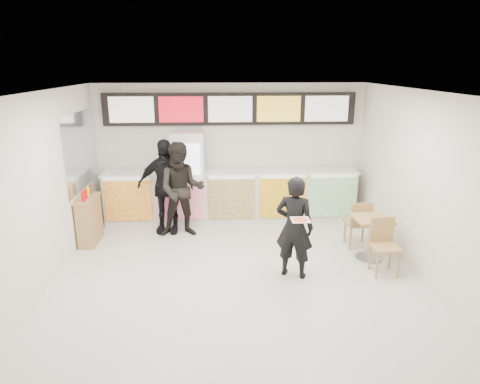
{
  "coord_description": "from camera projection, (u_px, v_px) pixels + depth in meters",
  "views": [
    {
      "loc": [
        -0.3,
        -6.04,
        3.39
      ],
      "look_at": [
        0.09,
        1.2,
        1.21
      ],
      "focal_mm": 32.0,
      "sensor_mm": 36.0,
      "label": 1
    }
  ],
  "objects": [
    {
      "name": "floor",
      "position": [
        238.0,
        287.0,
        6.76
      ],
      "size": [
        7.0,
        7.0,
        0.0
      ],
      "primitive_type": "plane",
      "color": "beige",
      "rests_on": "ground"
    },
    {
      "name": "ceiling",
      "position": [
        238.0,
        93.0,
        5.9
      ],
      "size": [
        7.0,
        7.0,
        0.0
      ],
      "primitive_type": "plane",
      "rotation": [
        3.14,
        0.0,
        0.0
      ],
      "color": "white",
      "rests_on": "wall_back"
    },
    {
      "name": "wall_back",
      "position": [
        230.0,
        151.0,
        9.68
      ],
      "size": [
        6.0,
        0.0,
        6.0
      ],
      "primitive_type": "plane",
      "rotation": [
        1.57,
        0.0,
        0.0
      ],
      "color": "silver",
      "rests_on": "floor"
    },
    {
      "name": "wall_left",
      "position": [
        31.0,
        200.0,
        6.17
      ],
      "size": [
        0.0,
        7.0,
        7.0
      ],
      "primitive_type": "plane",
      "rotation": [
        1.57,
        0.0,
        1.57
      ],
      "color": "silver",
      "rests_on": "floor"
    },
    {
      "name": "wall_right",
      "position": [
        435.0,
        194.0,
        6.49
      ],
      "size": [
        0.0,
        7.0,
        7.0
      ],
      "primitive_type": "plane",
      "rotation": [
        1.57,
        0.0,
        -1.57
      ],
      "color": "silver",
      "rests_on": "floor"
    },
    {
      "name": "service_counter",
      "position": [
        231.0,
        195.0,
        9.56
      ],
      "size": [
        5.56,
        0.77,
        1.14
      ],
      "color": "silver",
      "rests_on": "floor"
    },
    {
      "name": "menu_board",
      "position": [
        230.0,
        109.0,
        9.32
      ],
      "size": [
        5.5,
        0.14,
        0.7
      ],
      "color": "black",
      "rests_on": "wall_back"
    },
    {
      "name": "drinks_fridge",
      "position": [
        189.0,
        177.0,
        9.4
      ],
      "size": [
        0.7,
        0.67,
        2.0
      ],
      "color": "white",
      "rests_on": "floor"
    },
    {
      "name": "mirror_panel",
      "position": [
        81.0,
        150.0,
        8.45
      ],
      "size": [
        0.01,
        2.0,
        1.5
      ],
      "primitive_type": "cube",
      "color": "#B2B7BF",
      "rests_on": "wall_left"
    },
    {
      "name": "customer_main",
      "position": [
        294.0,
        227.0,
        6.91
      ],
      "size": [
        0.74,
        0.63,
        1.71
      ],
      "primitive_type": "imported",
      "rotation": [
        0.0,
        0.0,
        2.72
      ],
      "color": "black",
      "rests_on": "floor"
    },
    {
      "name": "customer_left",
      "position": [
        182.0,
        190.0,
        8.57
      ],
      "size": [
        0.96,
        0.76,
        1.93
      ],
      "primitive_type": "imported",
      "rotation": [
        0.0,
        0.0,
        0.03
      ],
      "color": "black",
      "rests_on": "floor"
    },
    {
      "name": "customer_mid",
      "position": [
        165.0,
        186.0,
        8.76
      ],
      "size": [
        1.2,
        0.6,
        1.96
      ],
      "primitive_type": "imported",
      "rotation": [
        0.0,
        0.0,
        -0.11
      ],
      "color": "black",
      "rests_on": "floor"
    },
    {
      "name": "pizza_slice",
      "position": [
        300.0,
        219.0,
        6.4
      ],
      "size": [
        0.36,
        0.36,
        0.02
      ],
      "color": "beige",
      "rests_on": "customer_main"
    },
    {
      "name": "cafe_table",
      "position": [
        371.0,
        230.0,
        7.61
      ],
      "size": [
        0.68,
        1.63,
        0.94
      ],
      "rotation": [
        0.0,
        0.0,
        0.08
      ],
      "color": "tan",
      "rests_on": "floor"
    },
    {
      "name": "condiment_ledge",
      "position": [
        89.0,
        220.0,
        8.36
      ],
      "size": [
        0.33,
        0.82,
        1.09
      ],
      "color": "tan",
      "rests_on": "floor"
    }
  ]
}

